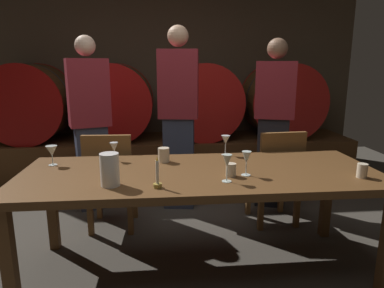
# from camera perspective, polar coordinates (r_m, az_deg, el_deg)

# --- Properties ---
(ground_plane) EXTENTS (7.35, 7.35, 0.00)m
(ground_plane) POSITION_cam_1_polar(r_m,az_deg,el_deg) (2.50, -4.90, -22.09)
(ground_plane) COLOR #3F3A33
(back_wall) EXTENTS (5.65, 0.24, 2.99)m
(back_wall) POSITION_cam_1_polar(r_m,az_deg,el_deg) (5.10, -5.61, 13.53)
(back_wall) COLOR brown
(back_wall) RESTS_ON ground
(barrel_shelf) EXTENTS (5.09, 0.90, 0.48)m
(barrel_shelf) POSITION_cam_1_polar(r_m,az_deg,el_deg) (4.71, -5.29, -1.84)
(barrel_shelf) COLOR brown
(barrel_shelf) RESTS_ON ground
(wine_barrel_far_left) EXTENTS (0.99, 0.77, 0.99)m
(wine_barrel_far_left) POSITION_cam_1_polar(r_m,az_deg,el_deg) (4.86, -25.08, 6.17)
(wine_barrel_far_left) COLOR #513319
(wine_barrel_far_left) RESTS_ON barrel_shelf
(wine_barrel_center_left) EXTENTS (0.99, 0.77, 0.99)m
(wine_barrel_center_left) POSITION_cam_1_polar(r_m,az_deg,el_deg) (4.61, -12.68, 6.77)
(wine_barrel_center_left) COLOR brown
(wine_barrel_center_left) RESTS_ON barrel_shelf
(wine_barrel_center_right) EXTENTS (0.99, 0.77, 0.99)m
(wine_barrel_center_right) POSITION_cam_1_polar(r_m,az_deg,el_deg) (4.61, 1.74, 7.07)
(wine_barrel_center_right) COLOR #513319
(wine_barrel_center_right) RESTS_ON barrel_shelf
(wine_barrel_far_right) EXTENTS (0.99, 0.77, 0.99)m
(wine_barrel_far_right) POSITION_cam_1_polar(r_m,az_deg,el_deg) (4.87, 14.60, 6.97)
(wine_barrel_far_right) COLOR brown
(wine_barrel_far_right) RESTS_ON barrel_shelf
(dining_table) EXTENTS (2.40, 0.92, 0.74)m
(dining_table) POSITION_cam_1_polar(r_m,az_deg,el_deg) (2.35, 1.38, -5.98)
(dining_table) COLOR brown
(dining_table) RESTS_ON ground
(chair_left) EXTENTS (0.42, 0.42, 0.88)m
(chair_left) POSITION_cam_1_polar(r_m,az_deg,el_deg) (3.07, -13.32, -5.35)
(chair_left) COLOR brown
(chair_left) RESTS_ON ground
(chair_right) EXTENTS (0.43, 0.43, 0.88)m
(chair_right) POSITION_cam_1_polar(r_m,az_deg,el_deg) (3.19, 13.80, -4.68)
(chair_right) COLOR brown
(chair_right) RESTS_ON ground
(guest_left) EXTENTS (0.44, 0.35, 1.71)m
(guest_left) POSITION_cam_1_polar(r_m,az_deg,el_deg) (3.53, -16.48, 3.28)
(guest_left) COLOR #33384C
(guest_left) RESTS_ON ground
(guest_center) EXTENTS (0.41, 0.29, 1.80)m
(guest_center) POSITION_cam_1_polar(r_m,az_deg,el_deg) (3.42, -2.22, 4.39)
(guest_center) COLOR #33384C
(guest_center) RESTS_ON ground
(guest_right) EXTENTS (0.44, 0.35, 1.69)m
(guest_right) POSITION_cam_1_polar(r_m,az_deg,el_deg) (3.56, 13.33, 3.35)
(guest_right) COLOR black
(guest_right) RESTS_ON ground
(candle_center) EXTENTS (0.05, 0.05, 0.19)m
(candle_center) POSITION_cam_1_polar(r_m,az_deg,el_deg) (2.01, -5.73, -5.86)
(candle_center) COLOR olive
(candle_center) RESTS_ON dining_table
(pitcher) EXTENTS (0.11, 0.11, 0.20)m
(pitcher) POSITION_cam_1_polar(r_m,az_deg,el_deg) (2.08, -13.45, -4.15)
(pitcher) COLOR white
(pitcher) RESTS_ON dining_table
(wine_glass_far_left) EXTENTS (0.08, 0.08, 0.14)m
(wine_glass_far_left) POSITION_cam_1_polar(r_m,az_deg,el_deg) (2.63, -22.19, -1.14)
(wine_glass_far_left) COLOR silver
(wine_glass_far_left) RESTS_ON dining_table
(wine_glass_left) EXTENTS (0.06, 0.06, 0.14)m
(wine_glass_left) POSITION_cam_1_polar(r_m,az_deg,el_deg) (2.62, -12.77, -0.65)
(wine_glass_left) COLOR white
(wine_glass_left) RESTS_ON dining_table
(wine_glass_center) EXTENTS (0.06, 0.06, 0.17)m
(wine_glass_center) POSITION_cam_1_polar(r_m,az_deg,el_deg) (2.09, 5.83, -2.99)
(wine_glass_center) COLOR silver
(wine_glass_center) RESTS_ON dining_table
(wine_glass_right) EXTENTS (0.07, 0.07, 0.16)m
(wine_glass_right) POSITION_cam_1_polar(r_m,az_deg,el_deg) (2.72, 5.58, 0.58)
(wine_glass_right) COLOR white
(wine_glass_right) RESTS_ON dining_table
(wine_glass_far_right) EXTENTS (0.06, 0.06, 0.16)m
(wine_glass_far_right) POSITION_cam_1_polar(r_m,az_deg,el_deg) (2.23, 9.00, -2.37)
(wine_glass_far_right) COLOR silver
(wine_glass_far_right) RESTS_ON dining_table
(cup_left) EXTENTS (0.08, 0.08, 0.11)m
(cup_left) POSITION_cam_1_polar(r_m,az_deg,el_deg) (2.54, -4.69, -1.81)
(cup_left) COLOR beige
(cup_left) RESTS_ON dining_table
(cup_center) EXTENTS (0.07, 0.07, 0.08)m
(cup_center) POSITION_cam_1_polar(r_m,az_deg,el_deg) (2.22, 6.47, -4.27)
(cup_center) COLOR beige
(cup_center) RESTS_ON dining_table
(cup_right) EXTENTS (0.06, 0.06, 0.09)m
(cup_right) POSITION_cam_1_polar(r_m,az_deg,el_deg) (2.43, 26.32, -3.97)
(cup_right) COLOR beige
(cup_right) RESTS_ON dining_table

